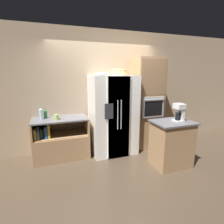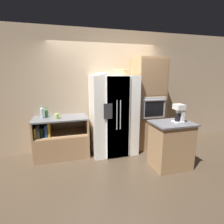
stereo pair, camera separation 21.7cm
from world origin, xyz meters
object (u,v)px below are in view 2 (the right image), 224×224
(refrigerator, at_px, (113,115))
(fruit_bowl, at_px, (102,74))
(mug, at_px, (57,116))
(coffee_maker, at_px, (179,112))
(bottle_short, at_px, (42,112))
(bottle_tall, at_px, (47,113))
(wicker_basket, at_px, (121,72))
(wall_oven, at_px, (147,104))

(refrigerator, height_order, fruit_bowl, fruit_bowl)
(mug, xyz_separation_m, coffee_maker, (2.23, -0.99, 0.16))
(refrigerator, bearing_deg, bottle_short, 175.06)
(mug, relative_size, coffee_maker, 0.37)
(refrigerator, distance_m, coffee_maker, 1.43)
(bottle_tall, bearing_deg, fruit_bowl, -5.43)
(wicker_basket, bearing_deg, wall_oven, -0.65)
(wall_oven, xyz_separation_m, bottle_tall, (-2.34, 0.14, -0.10))
(refrigerator, xyz_separation_m, coffee_maker, (1.00, -1.01, 0.21))
(wicker_basket, distance_m, bottle_tall, 1.86)
(refrigerator, height_order, coffee_maker, refrigerator)
(wall_oven, relative_size, coffee_maker, 6.33)
(fruit_bowl, distance_m, bottle_tall, 1.48)
(bottle_short, bearing_deg, wall_oven, -1.44)
(refrigerator, xyz_separation_m, wicker_basket, (0.20, 0.08, 0.96))
(fruit_bowl, height_order, coffee_maker, fruit_bowl)
(bottle_tall, bearing_deg, bottle_short, -135.27)
(wall_oven, height_order, bottle_short, wall_oven)
(bottle_short, xyz_separation_m, mug, (0.30, -0.15, -0.07))
(wall_oven, distance_m, mug, 2.13)
(wicker_basket, relative_size, bottle_short, 1.17)
(fruit_bowl, height_order, bottle_tall, fruit_bowl)
(fruit_bowl, height_order, mug, fruit_bowl)
(mug, bearing_deg, bottle_tall, 132.91)
(wicker_basket, xyz_separation_m, mug, (-1.43, -0.10, -0.90))
(wicker_basket, distance_m, bottle_short, 1.92)
(coffee_maker, bearing_deg, bottle_tall, 153.45)
(refrigerator, distance_m, fruit_bowl, 0.95)
(bottle_tall, distance_m, coffee_maker, 2.74)
(bottle_short, distance_m, coffee_maker, 2.77)
(fruit_bowl, xyz_separation_m, mug, (-1.01, -0.12, -0.87))
(bottle_tall, height_order, bottle_short, bottle_short)
(bottle_short, bearing_deg, mug, -27.06)
(wall_oven, bearing_deg, mug, -177.53)
(wicker_basket, bearing_deg, coffee_maker, -53.77)
(fruit_bowl, xyz_separation_m, bottle_tall, (-1.22, 0.12, -0.82))
(refrigerator, distance_m, wall_oven, 0.91)
(fruit_bowl, relative_size, mug, 2.26)
(coffee_maker, bearing_deg, mug, 156.07)
(bottle_tall, relative_size, bottle_short, 0.77)
(bottle_short, height_order, mug, bottle_short)
(refrigerator, xyz_separation_m, wall_oven, (0.89, 0.07, 0.20))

